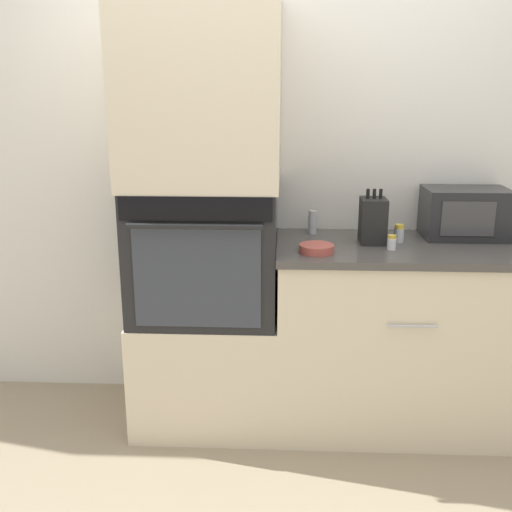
{
  "coord_description": "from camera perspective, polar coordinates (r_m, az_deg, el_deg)",
  "views": [
    {
      "loc": [
        0.02,
        -2.46,
        1.65
      ],
      "look_at": [
        -0.1,
        0.21,
        0.89
      ],
      "focal_mm": 42.0,
      "sensor_mm": 36.0,
      "label": 1
    }
  ],
  "objects": [
    {
      "name": "ground_plane",
      "position": [
        2.96,
        1.92,
        -17.98
      ],
      "size": [
        12.0,
        12.0,
        0.0
      ],
      "primitive_type": "plane",
      "color": "gray"
    },
    {
      "name": "condiment_jar_mid",
      "position": [
        2.79,
        12.81,
        1.26
      ],
      "size": [
        0.04,
        0.04,
        0.07
      ],
      "color": "silver",
      "rests_on": "counter_unit"
    },
    {
      "name": "condiment_jar_near",
      "position": [
        3.03,
        5.4,
        3.19
      ],
      "size": [
        0.04,
        0.04,
        0.12
      ],
      "color": "silver",
      "rests_on": "counter_unit"
    },
    {
      "name": "counter_unit",
      "position": [
        3.05,
        13.25,
        -7.36
      ],
      "size": [
        1.19,
        0.63,
        0.93
      ],
      "color": "beige",
      "rests_on": "ground_plane"
    },
    {
      "name": "oven_cabinet_base",
      "position": [
        3.1,
        -4.57,
        -10.21
      ],
      "size": [
        0.7,
        0.6,
        0.58
      ],
      "color": "beige",
      "rests_on": "ground_plane"
    },
    {
      "name": "condiment_jar_far",
      "position": [
        2.93,
        13.46,
        2.09
      ],
      "size": [
        0.05,
        0.05,
        0.09
      ],
      "color": "silver",
      "rests_on": "counter_unit"
    },
    {
      "name": "wall_oven",
      "position": [
        2.88,
        -4.84,
        0.59
      ],
      "size": [
        0.68,
        0.64,
        0.63
      ],
      "color": "black",
      "rests_on": "oven_cabinet_base"
    },
    {
      "name": "bowl",
      "position": [
        2.7,
        5.79,
        0.72
      ],
      "size": [
        0.16,
        0.16,
        0.04
      ],
      "color": "#B24C42",
      "rests_on": "counter_unit"
    },
    {
      "name": "knife_block",
      "position": [
        2.89,
        11.07,
        3.35
      ],
      "size": [
        0.12,
        0.15,
        0.26
      ],
      "color": "black",
      "rests_on": "counter_unit"
    },
    {
      "name": "oven_cabinet_upper",
      "position": [
        2.78,
        -5.19,
        15.34
      ],
      "size": [
        0.7,
        0.6,
        0.84
      ],
      "color": "beige",
      "rests_on": "wall_oven"
    },
    {
      "name": "microwave",
      "position": [
        3.1,
        19.29,
        3.88
      ],
      "size": [
        0.4,
        0.27,
        0.24
      ],
      "color": "#232326",
      "rests_on": "counter_unit"
    },
    {
      "name": "wall_back",
      "position": [
        3.11,
        2.31,
        8.51
      ],
      "size": [
        8.0,
        0.05,
        2.5
      ],
      "color": "silver",
      "rests_on": "ground_plane"
    }
  ]
}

